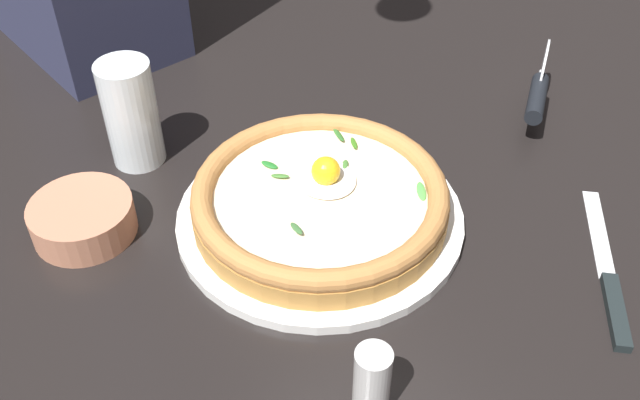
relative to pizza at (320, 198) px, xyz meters
name	(u,v)px	position (x,y,z in m)	size (l,w,h in m)	color
ground_plane	(311,248)	(-0.02, 0.02, -0.05)	(2.40, 2.40, 0.03)	black
pizza_plate	(320,217)	(0.00, 0.00, -0.03)	(0.32, 0.32, 0.01)	white
pizza	(320,198)	(0.00, 0.00, 0.00)	(0.28, 0.28, 0.06)	#B67F3B
side_bowl	(83,218)	(0.13, 0.23, -0.01)	(0.11, 0.11, 0.04)	tan
pizza_cutter	(539,89)	(0.02, -0.35, 0.01)	(0.11, 0.13, 0.09)	silver
table_knife	(610,286)	(-0.24, -0.19, -0.03)	(0.18, 0.16, 0.01)	silver
drinking_glass	(133,121)	(0.22, 0.13, 0.02)	(0.06, 0.06, 0.13)	silver
pepper_shaker	(372,383)	(-0.22, 0.09, 0.01)	(0.03, 0.03, 0.08)	silver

